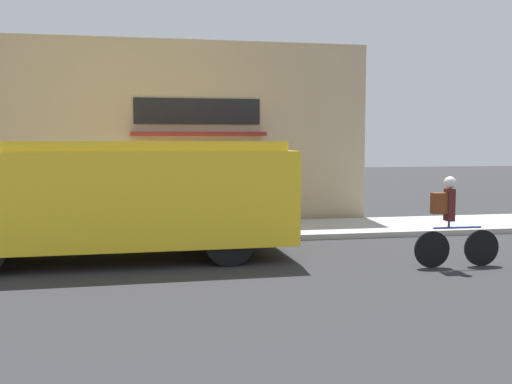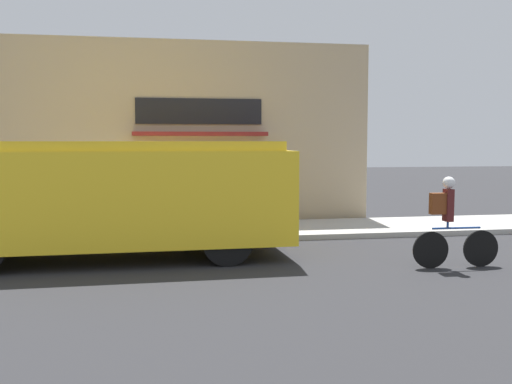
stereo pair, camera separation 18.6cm
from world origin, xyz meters
name	(u,v)px [view 1 (the left image)]	position (x,y,z in m)	size (l,w,h in m)	color
ground_plane	(120,247)	(0.00, 0.00, 0.00)	(70.00, 70.00, 0.00)	#2B2B2D
sidewalk	(122,234)	(0.00, 1.28, 0.06)	(28.00, 2.55, 0.12)	#ADAAA3
storefront	(124,133)	(0.05, 2.84, 2.36)	(12.77, 0.73, 4.71)	tan
school_bus	(128,197)	(0.19, -1.32, 1.15)	(6.64, 2.83, 2.16)	yellow
cyclist	(451,223)	(5.65, -3.16, 0.77)	(1.55, 0.21, 1.57)	black
trash_bin	(251,209)	(3.12, 2.00, 0.50)	(0.59, 0.59, 0.75)	#38383D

